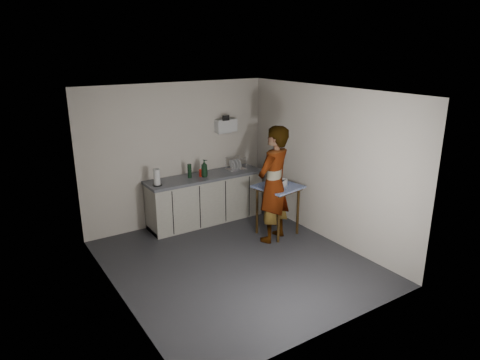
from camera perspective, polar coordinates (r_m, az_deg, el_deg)
ground at (r=6.74m, az=-0.54°, el=-10.90°), size 4.00×4.00×0.00m
wall_back at (r=7.92m, az=-8.33°, el=3.37°), size 3.60×0.02×2.60m
wall_right at (r=7.31m, az=11.37°, el=2.02°), size 0.02×4.00×2.60m
wall_left at (r=5.54m, az=-16.44°, el=-3.39°), size 0.02×4.00×2.60m
ceiling at (r=5.96m, az=-0.61°, el=11.61°), size 3.60×4.00×0.01m
kitchen_counter at (r=8.09m, az=-4.63°, el=-2.66°), size 2.24×0.62×0.91m
wall_shelf at (r=8.22m, az=-1.89°, el=7.25°), size 0.42×0.18×0.37m
side_table at (r=7.44m, az=5.09°, el=-1.62°), size 0.80×0.80×0.89m
standing_man at (r=7.15m, az=4.50°, el=-0.59°), size 0.85×0.70×1.99m
soap_bottle at (r=7.82m, az=-4.78°, el=1.57°), size 0.17×0.17×0.32m
soda_can at (r=7.87m, az=-5.23°, el=0.96°), size 0.07×0.07×0.13m
dark_bottle at (r=7.80m, az=-6.74°, el=1.21°), size 0.07×0.07×0.25m
paper_towel at (r=7.44m, az=-11.02°, el=0.29°), size 0.16×0.16×0.29m
dish_rack at (r=8.27m, az=-0.58°, el=1.77°), size 0.35×0.27×0.25m
bakery_box at (r=7.36m, az=4.75°, el=-0.14°), size 0.40×0.41×0.41m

